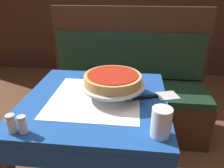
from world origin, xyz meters
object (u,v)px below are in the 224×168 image
Objects in this scene: booth_bench at (127,98)px; condiment_caddy at (129,30)px; pepper_shaker at (23,125)px; dining_table_rear at (125,40)px; pizza_pan_stand at (113,85)px; pizza_server at (154,97)px; salt_shaker at (12,124)px; deep_dish_pizza at (113,79)px; water_glass_near at (161,122)px; dining_table_front at (96,113)px.

condiment_caddy is at bearing 91.87° from booth_bench.
pepper_shaker is (-0.37, -1.11, 0.46)m from booth_bench.
condiment_caddy reaches higher than dining_table_rear.
pizza_pan_stand reaches higher than pizza_server.
booth_bench is 8.81× the size of condiment_caddy.
dining_table_rear is 0.53× the size of booth_bench.
dining_table_rear is at bearing 95.38° from booth_bench.
salt_shaker reaches higher than pizza_pan_stand.
deep_dish_pizza reaches higher than water_glass_near.
pizza_pan_stand is at bearing 19.59° from dining_table_front.
booth_bench is at bearing -84.62° from dining_table_rear.
water_glass_near is 0.59m from salt_shaker.
dining_table_rear is 0.96m from booth_bench.
pizza_server is 1.87× the size of condiment_caddy.
booth_bench is at bearing 86.00° from pizza_pan_stand.
booth_bench reaches higher than dining_table_rear.
booth_bench is 17.87× the size of salt_shaker.
dining_table_rear is 0.16m from condiment_caddy.
dining_table_front is 1.65m from condiment_caddy.
deep_dish_pizza reaches higher than dining_table_front.
pizza_server is at bearing 1.42° from deep_dish_pizza.
water_glass_near is (0.31, -0.28, 0.16)m from dining_table_front.
dining_table_rear is 2.05m from salt_shaker.
pizza_server is (0.16, -0.76, 0.43)m from booth_bench.
pizza_server is at bearing 31.49° from salt_shaker.
pepper_shaker is (-0.29, -2.02, 0.14)m from dining_table_rear.
pizza_server is 3.78× the size of salt_shaker.
booth_bench reaches higher than pepper_shaker.
water_glass_near is (0.17, -1.07, 0.48)m from booth_bench.
deep_dish_pizza is at bearing -88.91° from dining_table_rear.
pizza_pan_stand is at bearing -94.00° from booth_bench.
dining_table_front is at bearing -100.14° from booth_bench.
pizza_pan_stand is at bearing 0.00° from deep_dish_pizza.
dining_table_rear is 2.04m from pepper_shaker.
dining_table_front is 0.53× the size of booth_bench.
pepper_shaker is 1.99m from condiment_caddy.
booth_bench is at bearing 71.42° from pepper_shaker.
pizza_pan_stand is 0.48m from pepper_shaker.
pepper_shaker is at bearing -175.60° from water_glass_near.
deep_dish_pizza is 1.86× the size of condiment_caddy.
pizza_server is at bearing 33.63° from pepper_shaker.
booth_bench reaches higher than condiment_caddy.
dining_table_rear is at bearing 97.31° from water_glass_near.
pizza_server is 0.69m from salt_shaker.
pizza_server is 1.61m from condiment_caddy.
pepper_shaker is (0.05, -0.00, -0.00)m from salt_shaker.
pizza_pan_stand is at bearing -178.58° from pizza_server.
pizza_pan_stand is (0.03, -1.66, 0.16)m from dining_table_rear.
condiment_caddy is at bearing 86.00° from dining_table_front.
booth_bench reaches higher than salt_shaker.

